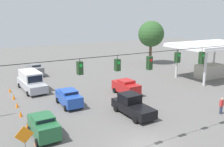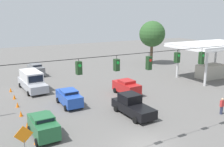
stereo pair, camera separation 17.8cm
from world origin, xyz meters
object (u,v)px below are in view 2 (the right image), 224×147
object	(u,v)px
traffic_cone_fifth	(14,97)
pedestrian	(222,106)
traffic_cone_farthest	(11,90)
box_truck_silver_withflow_far	(32,81)
pickup_truck_black_crossing_near	(132,106)
sedan_blue_withflow_mid	(69,97)
sedan_red_oncoming_far	(126,87)
gas_station	(212,53)
sedan_grey_withflow_deep	(36,69)
sedan_green_parked_shoulder	(43,126)
traffic_cone_nearest	(36,141)
tree_horizon_left	(152,34)
work_zone_sign	(24,138)
overhead_signal_span	(149,81)
traffic_cone_third	(21,114)
traffic_cone_fourth	(17,105)
traffic_cone_second	(27,125)

from	to	relation	value
traffic_cone_fifth	pedestrian	distance (m)	23.81
traffic_cone_fifth	traffic_cone_farthest	xyz separation A→B (m)	(-0.00, -3.31, 0.00)
box_truck_silver_withflow_far	pickup_truck_black_crossing_near	world-z (taller)	box_truck_silver_withflow_far
sedan_blue_withflow_mid	sedan_red_oncoming_far	distance (m)	7.87
gas_station	sedan_grey_withflow_deep	bearing A→B (deg)	-32.30
sedan_green_parked_shoulder	traffic_cone_nearest	world-z (taller)	sedan_green_parked_shoulder
sedan_green_parked_shoulder	traffic_cone_nearest	size ratio (longest dim) A/B	6.55
pickup_truck_black_crossing_near	sedan_red_oncoming_far	size ratio (longest dim) A/B	1.28
gas_station	tree_horizon_left	xyz separation A→B (m)	(1.08, -14.18, 2.07)
sedan_grey_withflow_deep	work_zone_sign	xyz separation A→B (m)	(6.44, 25.98, 0.95)
overhead_signal_span	traffic_cone_nearest	world-z (taller)	overhead_signal_span
gas_station	pedestrian	distance (m)	16.31
sedan_blue_withflow_mid	tree_horizon_left	size ratio (longest dim) A/B	0.50
traffic_cone_nearest	tree_horizon_left	distance (m)	36.75
box_truck_silver_withflow_far	pickup_truck_black_crossing_near	distance (m)	15.71
pickup_truck_black_crossing_near	traffic_cone_third	world-z (taller)	pickup_truck_black_crossing_near
overhead_signal_span	traffic_cone_fourth	bearing A→B (deg)	-62.26
work_zone_sign	pickup_truck_black_crossing_near	bearing A→B (deg)	-161.62
gas_station	work_zone_sign	bearing A→B (deg)	18.72
sedan_blue_withflow_mid	traffic_cone_third	world-z (taller)	sedan_blue_withflow_mid
traffic_cone_nearest	work_zone_sign	bearing A→B (deg)	63.20
overhead_signal_span	traffic_cone_fifth	bearing A→B (deg)	-66.94
sedan_green_parked_shoulder	traffic_cone_fifth	distance (m)	11.50
overhead_signal_span	box_truck_silver_withflow_far	world-z (taller)	overhead_signal_span
box_truck_silver_withflow_far	sedan_blue_withflow_mid	world-z (taller)	box_truck_silver_withflow_far
pickup_truck_black_crossing_near	gas_station	xyz separation A→B (m)	(-19.68, -6.74, 3.17)
pedestrian	work_zone_sign	bearing A→B (deg)	-1.81
overhead_signal_span	sedan_blue_withflow_mid	world-z (taller)	overhead_signal_span
pedestrian	gas_station	bearing A→B (deg)	-136.01
overhead_signal_span	sedan_blue_withflow_mid	xyz separation A→B (m)	(2.13, -11.82, -4.40)
pedestrian	sedan_green_parked_shoulder	bearing A→B (deg)	-12.92
tree_horizon_left	gas_station	bearing A→B (deg)	94.37
sedan_red_oncoming_far	traffic_cone_second	xyz separation A→B (m)	(13.21, 4.12, -0.70)
overhead_signal_span	traffic_cone_fifth	world-z (taller)	overhead_signal_span
sedan_blue_withflow_mid	pedestrian	distance (m)	16.43
sedan_red_oncoming_far	traffic_cone_farthest	world-z (taller)	sedan_red_oncoming_far
box_truck_silver_withflow_far	work_zone_sign	xyz separation A→B (m)	(4.11, 17.73, 0.68)
traffic_cone_third	gas_station	xyz separation A→B (m)	(-29.82, -1.64, 3.84)
box_truck_silver_withflow_far	traffic_cone_second	size ratio (longest dim) A/B	11.69
traffic_cone_second	pedestrian	world-z (taller)	pedestrian
sedan_grey_withflow_deep	pedestrian	world-z (taller)	sedan_grey_withflow_deep
traffic_cone_fourth	work_zone_sign	xyz separation A→B (m)	(1.24, 11.74, 1.68)
box_truck_silver_withflow_far	tree_horizon_left	xyz separation A→B (m)	(-25.75, -6.94, 4.91)
traffic_cone_second	box_truck_silver_withflow_far	bearing A→B (deg)	-103.76
box_truck_silver_withflow_far	gas_station	distance (m)	27.94
overhead_signal_span	traffic_cone_third	world-z (taller)	overhead_signal_span
sedan_blue_withflow_mid	work_zone_sign	bearing A→B (deg)	55.59
sedan_blue_withflow_mid	traffic_cone_farthest	bearing A→B (deg)	-59.13
box_truck_silver_withflow_far	pedestrian	xyz separation A→B (m)	(-15.34, 18.34, -0.42)
traffic_cone_third	gas_station	distance (m)	30.11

